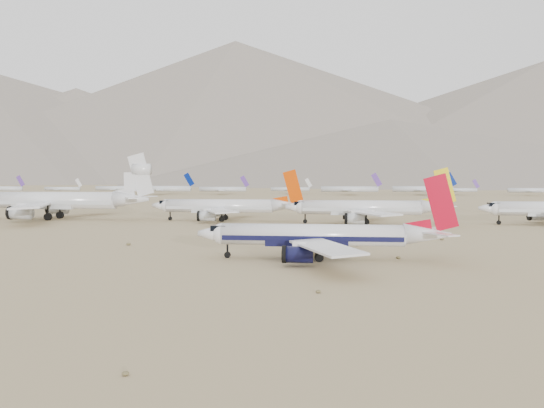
{
  "coord_description": "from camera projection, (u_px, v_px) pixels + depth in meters",
  "views": [
    {
      "loc": [
        11.8,
        -94.06,
        14.73
      ],
      "look_at": [
        -3.63,
        52.57,
        7.0
      ],
      "focal_mm": 35.0,
      "sensor_mm": 36.0,
      "label": 1
    }
  ],
  "objects": [
    {
      "name": "desert_scrub",
      "position": [
        303.0,
        287.0,
        68.87
      ],
      "size": [
        279.09,
        126.43,
        0.63
      ],
      "color": "brown",
      "rests_on": "ground"
    },
    {
      "name": "row2_gold_tail",
      "position": [
        368.0,
        208.0,
        163.21
      ],
      "size": [
        49.07,
        47.99,
        17.47
      ],
      "color": "white",
      "rests_on": "ground"
    },
    {
      "name": "mountain_range",
      "position": [
        346.0,
        122.0,
        1714.84
      ],
      "size": [
        7354.0,
        3024.0,
        470.0
      ],
      "color": "slate",
      "rests_on": "ground"
    },
    {
      "name": "main_airliner",
      "position": [
        323.0,
        236.0,
        93.52
      ],
      "size": [
        43.28,
        42.27,
        15.27
      ],
      "color": "white",
      "rests_on": "ground"
    },
    {
      "name": "row2_orange_tail",
      "position": [
        225.0,
        207.0,
        174.45
      ],
      "size": [
        47.67,
        46.64,
        17.01
      ],
      "color": "white",
      "rests_on": "ground"
    },
    {
      "name": "row2_white_trijet",
      "position": [
        58.0,
        200.0,
        180.54
      ],
      "size": [
        64.04,
        62.59,
        22.69
      ],
      "color": "white",
      "rests_on": "ground"
    },
    {
      "name": "ground",
      "position": [
        262.0,
        258.0,
        95.42
      ],
      "size": [
        7000.0,
        7000.0,
        0.0
      ],
      "primitive_type": "plane",
      "color": "olive",
      "rests_on": "ground"
    },
    {
      "name": "distant_storage_row",
      "position": [
        325.0,
        189.0,
        425.44
      ],
      "size": [
        580.45,
        62.82,
        15.75
      ],
      "color": "silver",
      "rests_on": "ground"
    }
  ]
}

